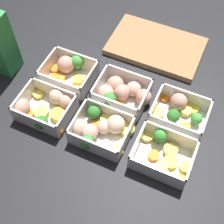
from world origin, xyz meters
TOP-DOWN VIEW (x-y plane):
  - ground_plane at (0.00, 0.00)m, footprint 4.00×4.00m
  - container_near_left at (-0.16, -0.06)m, footprint 0.16×0.14m
  - container_near_center at (-0.01, -0.06)m, footprint 0.16×0.12m
  - container_near_right at (0.16, -0.06)m, footprint 0.15×0.13m
  - container_far_left at (-0.17, 0.07)m, footprint 0.14×0.13m
  - container_far_center at (0.00, 0.06)m, footprint 0.15×0.11m
  - container_far_right at (0.16, 0.07)m, footprint 0.15×0.12m
  - cutting_board at (0.02, 0.28)m, footprint 0.28×0.18m

SIDE VIEW (x-z plane):
  - ground_plane at x=0.00m, z-range 0.00..0.00m
  - cutting_board at x=0.02m, z-range 0.00..0.02m
  - container_near_right at x=0.16m, z-range -0.01..0.05m
  - container_far_right at x=0.16m, z-range -0.01..0.05m
  - container_near_left at x=-0.16m, z-range -0.01..0.05m
  - container_far_left at x=-0.17m, z-range -0.01..0.05m
  - container_near_center at x=-0.01m, z-range 0.00..0.05m
  - container_far_center at x=0.00m, z-range 0.00..0.05m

